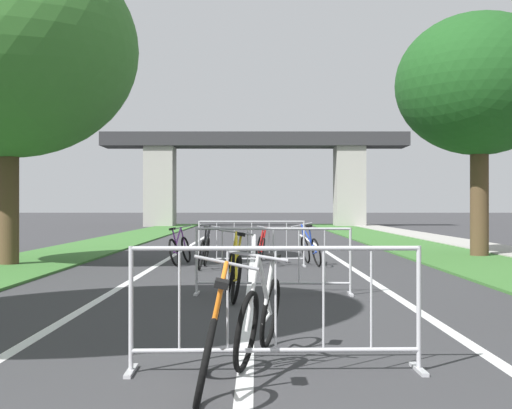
{
  "coord_description": "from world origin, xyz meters",
  "views": [
    {
      "loc": [
        0.09,
        -1.81,
        1.38
      ],
      "look_at": [
        0.16,
        14.81,
        1.42
      ],
      "focal_mm": 49.43,
      "sensor_mm": 36.0,
      "label": 1
    }
  ],
  "objects_px": {
    "crowd_barrier_nearest": "(272,309)",
    "bicycle_yellow_6": "(230,273)",
    "bicycle_white_5": "(257,317)",
    "bicycle_purple_1": "(177,249)",
    "tree_right_oak_near": "(476,85)",
    "tree_left_pine_far": "(5,49)",
    "bicycle_orange_3": "(206,343)",
    "crowd_barrier_second": "(270,261)",
    "bicycle_black_0": "(201,251)",
    "crowd_barrier_third": "(249,244)",
    "bicycle_red_2": "(257,249)",
    "bicycle_blue_4": "(307,249)"
  },
  "relations": [
    {
      "from": "crowd_barrier_second",
      "to": "bicycle_red_2",
      "type": "distance_m",
      "value": 5.51
    },
    {
      "from": "tree_left_pine_far",
      "to": "bicycle_red_2",
      "type": "xyz_separation_m",
      "value": [
        5.8,
        0.27,
        -4.64
      ]
    },
    {
      "from": "bicycle_yellow_6",
      "to": "tree_right_oak_near",
      "type": "bearing_deg",
      "value": 46.69
    },
    {
      "from": "bicycle_blue_4",
      "to": "bicycle_white_5",
      "type": "height_order",
      "value": "bicycle_white_5"
    },
    {
      "from": "bicycle_white_5",
      "to": "bicycle_yellow_6",
      "type": "bearing_deg",
      "value": -72.43
    },
    {
      "from": "bicycle_orange_3",
      "to": "bicycle_yellow_6",
      "type": "bearing_deg",
      "value": 88.69
    },
    {
      "from": "tree_right_oak_near",
      "to": "crowd_barrier_nearest",
      "type": "height_order",
      "value": "tree_right_oak_near"
    },
    {
      "from": "tree_left_pine_far",
      "to": "bicycle_yellow_6",
      "type": "height_order",
      "value": "tree_left_pine_far"
    },
    {
      "from": "bicycle_white_5",
      "to": "crowd_barrier_nearest",
      "type": "bearing_deg",
      "value": 118.04
    },
    {
      "from": "crowd_barrier_nearest",
      "to": "bicycle_black_0",
      "type": "xyz_separation_m",
      "value": [
        -1.32,
        9.79,
        -0.14
      ]
    },
    {
      "from": "tree_left_pine_far",
      "to": "bicycle_white_5",
      "type": "xyz_separation_m",
      "value": [
        5.74,
        -9.91,
        -4.64
      ]
    },
    {
      "from": "crowd_barrier_nearest",
      "to": "bicycle_purple_1",
      "type": "height_order",
      "value": "crowd_barrier_nearest"
    },
    {
      "from": "crowd_barrier_third",
      "to": "crowd_barrier_second",
      "type": "bearing_deg",
      "value": -85.89
    },
    {
      "from": "bicycle_black_0",
      "to": "bicycle_red_2",
      "type": "height_order",
      "value": "bicycle_black_0"
    },
    {
      "from": "bicycle_white_5",
      "to": "bicycle_purple_1",
      "type": "bearing_deg",
      "value": -67.48
    },
    {
      "from": "crowd_barrier_second",
      "to": "bicycle_black_0",
      "type": "distance_m",
      "value": 4.87
    },
    {
      "from": "bicycle_black_0",
      "to": "bicycle_red_2",
      "type": "bearing_deg",
      "value": 36.44
    },
    {
      "from": "crowd_barrier_nearest",
      "to": "bicycle_yellow_6",
      "type": "distance_m",
      "value": 4.6
    },
    {
      "from": "crowd_barrier_second",
      "to": "bicycle_red_2",
      "type": "height_order",
      "value": "crowd_barrier_second"
    },
    {
      "from": "bicycle_black_0",
      "to": "bicycle_purple_1",
      "type": "bearing_deg",
      "value": 124.24
    },
    {
      "from": "crowd_barrier_second",
      "to": "bicycle_white_5",
      "type": "relative_size",
      "value": 1.47
    },
    {
      "from": "bicycle_black_0",
      "to": "bicycle_white_5",
      "type": "distance_m",
      "value": 9.4
    },
    {
      "from": "crowd_barrier_third",
      "to": "bicycle_black_0",
      "type": "bearing_deg",
      "value": -155.88
    },
    {
      "from": "crowd_barrier_nearest",
      "to": "bicycle_orange_3",
      "type": "relative_size",
      "value": 1.52
    },
    {
      "from": "tree_right_oak_near",
      "to": "bicycle_orange_3",
      "type": "distance_m",
      "value": 15.81
    },
    {
      "from": "crowd_barrier_second",
      "to": "crowd_barrier_third",
      "type": "distance_m",
      "value": 5.14
    },
    {
      "from": "bicycle_black_0",
      "to": "bicycle_blue_4",
      "type": "relative_size",
      "value": 1.05
    },
    {
      "from": "crowd_barrier_second",
      "to": "bicycle_yellow_6",
      "type": "xyz_separation_m",
      "value": [
        -0.61,
        -0.56,
        -0.14
      ]
    },
    {
      "from": "tree_left_pine_far",
      "to": "bicycle_blue_4",
      "type": "height_order",
      "value": "tree_left_pine_far"
    },
    {
      "from": "bicycle_black_0",
      "to": "bicycle_red_2",
      "type": "distance_m",
      "value": 1.51
    },
    {
      "from": "bicycle_purple_1",
      "to": "crowd_barrier_second",
      "type": "bearing_deg",
      "value": -61.07
    },
    {
      "from": "bicycle_red_2",
      "to": "bicycle_yellow_6",
      "type": "relative_size",
      "value": 0.93
    },
    {
      "from": "crowd_barrier_third",
      "to": "bicycle_orange_3",
      "type": "relative_size",
      "value": 1.52
    },
    {
      "from": "crowd_barrier_nearest",
      "to": "bicycle_black_0",
      "type": "bearing_deg",
      "value": 97.65
    },
    {
      "from": "tree_left_pine_far",
      "to": "bicycle_orange_3",
      "type": "relative_size",
      "value": 4.65
    },
    {
      "from": "crowd_barrier_second",
      "to": "bicycle_black_0",
      "type": "relative_size",
      "value": 1.41
    },
    {
      "from": "crowd_barrier_third",
      "to": "bicycle_yellow_6",
      "type": "distance_m",
      "value": 5.7
    },
    {
      "from": "bicycle_purple_1",
      "to": "bicycle_blue_4",
      "type": "xyz_separation_m",
      "value": [
        3.09,
        -0.21,
        0.02
      ]
    },
    {
      "from": "crowd_barrier_nearest",
      "to": "bicycle_black_0",
      "type": "relative_size",
      "value": 1.41
    },
    {
      "from": "crowd_barrier_second",
      "to": "crowd_barrier_third",
      "type": "relative_size",
      "value": 1.0
    },
    {
      "from": "bicycle_white_5",
      "to": "tree_right_oak_near",
      "type": "bearing_deg",
      "value": -102.88
    },
    {
      "from": "tree_left_pine_far",
      "to": "bicycle_black_0",
      "type": "height_order",
      "value": "tree_left_pine_far"
    },
    {
      "from": "crowd_barrier_third",
      "to": "bicycle_purple_1",
      "type": "xyz_separation_m",
      "value": [
        -1.71,
        0.58,
        -0.16
      ]
    },
    {
      "from": "bicycle_orange_3",
      "to": "bicycle_yellow_6",
      "type": "xyz_separation_m",
      "value": [
        0.01,
        5.17,
        0.03
      ]
    },
    {
      "from": "bicycle_purple_1",
      "to": "bicycle_orange_3",
      "type": "xyz_separation_m",
      "value": [
        1.46,
        -11.43,
        -0.01
      ]
    },
    {
      "from": "crowd_barrier_nearest",
      "to": "bicycle_orange_3",
      "type": "distance_m",
      "value": 0.8
    },
    {
      "from": "tree_left_pine_far",
      "to": "bicycle_white_5",
      "type": "relative_size",
      "value": 4.49
    },
    {
      "from": "bicycle_black_0",
      "to": "bicycle_yellow_6",
      "type": "height_order",
      "value": "bicycle_yellow_6"
    },
    {
      "from": "bicycle_red_2",
      "to": "bicycle_orange_3",
      "type": "height_order",
      "value": "bicycle_orange_3"
    },
    {
      "from": "bicycle_blue_4",
      "to": "bicycle_black_0",
      "type": "bearing_deg",
      "value": -171.17
    }
  ]
}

